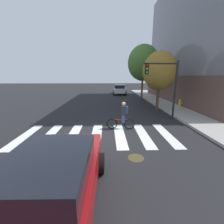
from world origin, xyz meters
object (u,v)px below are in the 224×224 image
(cyclist, at_px, (123,116))
(traffic_light_near, at_px, (165,80))
(sedan_near, at_px, (53,184))
(manhole_cover, at_px, (136,158))
(sedan_mid, at_px, (120,89))
(street_tree_mid, at_px, (143,63))
(fire_hydrant, at_px, (180,103))
(street_tree_near, at_px, (160,71))

(cyclist, bearing_deg, traffic_light_near, 33.79)
(sedan_near, distance_m, cyclist, 5.98)
(sedan_near, height_order, cyclist, cyclist)
(manhole_cover, xyz_separation_m, sedan_near, (-2.34, -2.34, 0.82))
(sedan_mid, xyz_separation_m, street_tree_mid, (2.49, -6.34, 3.98))
(sedan_mid, relative_size, traffic_light_near, 1.17)
(cyclist, distance_m, fire_hydrant, 8.62)
(manhole_cover, distance_m, traffic_light_near, 6.78)
(traffic_light_near, height_order, fire_hydrant, traffic_light_near)
(sedan_near, height_order, street_tree_near, street_tree_near)
(traffic_light_near, distance_m, street_tree_near, 3.22)
(manhole_cover, relative_size, cyclist, 0.37)
(cyclist, height_order, fire_hydrant, cyclist)
(cyclist, relative_size, fire_hydrant, 2.19)
(street_tree_near, xyz_separation_m, street_tree_mid, (-0.01, 6.41, 1.22))
(sedan_mid, bearing_deg, sedan_near, -98.39)
(fire_hydrant, height_order, street_tree_mid, street_tree_mid)
(street_tree_mid, bearing_deg, street_tree_near, -89.89)
(sedan_near, xyz_separation_m, traffic_light_near, (5.32, 7.71, 2.04))
(traffic_light_near, bearing_deg, sedan_mid, 96.68)
(street_tree_mid, bearing_deg, cyclist, -108.21)
(traffic_light_near, bearing_deg, sedan_near, -124.60)
(manhole_cover, xyz_separation_m, cyclist, (-0.20, 3.25, 0.84))
(sedan_mid, relative_size, cyclist, 2.88)
(cyclist, relative_size, traffic_light_near, 0.41)
(sedan_mid, distance_m, cyclist, 18.00)
(cyclist, distance_m, street_tree_mid, 12.85)
(sedan_mid, relative_size, street_tree_near, 0.92)
(sedan_near, xyz_separation_m, street_tree_near, (5.97, 10.78, 2.79))
(sedan_near, relative_size, street_tree_mid, 0.65)
(manhole_cover, bearing_deg, sedan_mid, 86.95)
(sedan_mid, bearing_deg, cyclist, -94.23)
(cyclist, distance_m, street_tree_near, 7.02)
(street_tree_mid, bearing_deg, fire_hydrant, -66.37)
(fire_hydrant, bearing_deg, sedan_near, -126.69)
(sedan_mid, bearing_deg, street_tree_near, -78.89)
(street_tree_near, bearing_deg, traffic_light_near, -101.99)
(manhole_cover, bearing_deg, street_tree_near, 66.72)
(fire_hydrant, bearing_deg, cyclist, -137.52)
(manhole_cover, distance_m, sedan_mid, 21.24)
(cyclist, xyz_separation_m, street_tree_near, (3.83, 5.19, 2.76))
(fire_hydrant, xyz_separation_m, street_tree_near, (-2.52, -0.62, 3.08))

